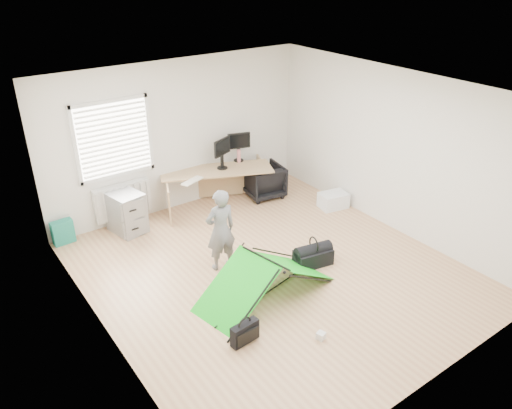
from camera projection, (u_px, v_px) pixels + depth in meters
ground at (272, 270)px, 7.50m from camera, size 5.50×5.50×0.00m
back_wall at (179, 136)px, 8.87m from camera, size 5.00×0.02×2.70m
window at (114, 139)px, 8.13m from camera, size 1.20×0.06×1.20m
radiator at (123, 200)px, 8.60m from camera, size 1.00×0.12×0.60m
desk at (217, 187)px, 9.33m from camera, size 2.14×1.40×0.70m
filing_cabinet at (126, 212)px, 8.41m from camera, size 0.57×0.69×0.71m
monitor_left at (222, 158)px, 9.13m from camera, size 0.45×0.26×0.43m
monitor_right at (238, 151)px, 9.46m from camera, size 0.44×0.22×0.41m
keyboard at (192, 181)px, 8.70m from camera, size 0.47×0.30×0.02m
thermos at (239, 156)px, 9.44m from camera, size 0.09×0.09×0.25m
office_chair at (264, 181)px, 9.64m from camera, size 0.79×0.81×0.64m
person at (221, 230)px, 7.30m from camera, size 0.49×0.34×1.29m
kite at (266, 277)px, 6.84m from camera, size 2.07×1.21×0.60m
storage_crate at (333, 200)px, 9.29m from camera, size 0.56×0.44×0.28m
tote_bag at (63, 232)px, 8.12m from camera, size 0.35×0.17×0.41m
laptop_bag at (245, 333)px, 6.07m from camera, size 0.38×0.14×0.28m
white_box at (321, 336)px, 6.16m from camera, size 0.12×0.12×0.10m
duffel_bag at (313, 257)px, 7.59m from camera, size 0.62×0.39×0.25m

